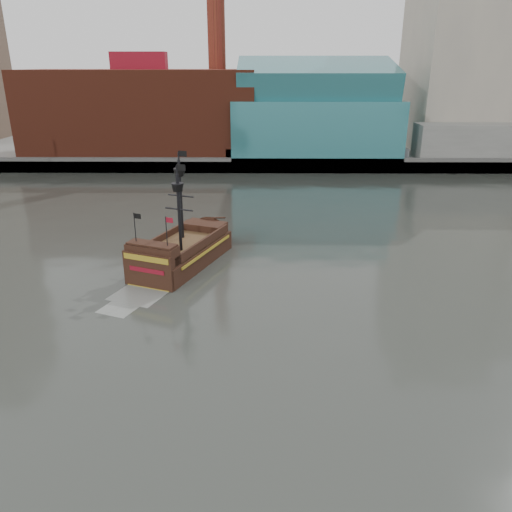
{
  "coord_description": "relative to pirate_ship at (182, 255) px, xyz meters",
  "views": [
    {
      "loc": [
        0.12,
        -24.76,
        17.71
      ],
      "look_at": [
        -0.21,
        11.01,
        4.0
      ],
      "focal_mm": 35.0,
      "sensor_mm": 36.0,
      "label": 1
    }
  ],
  "objects": [
    {
      "name": "promenade_far",
      "position": [
        7.3,
        72.95,
        -0.02
      ],
      "size": [
        220.0,
        60.0,
        2.0
      ],
      "primitive_type": "cube",
      "color": "slate",
      "rests_on": "ground"
    },
    {
      "name": "pirate_ship",
      "position": [
        0.0,
        0.0,
        0.0
      ],
      "size": [
        9.61,
        15.59,
        11.23
      ],
      "rotation": [
        0.0,
        0.0,
        -0.37
      ],
      "color": "black",
      "rests_on": "ground"
    },
    {
      "name": "ground",
      "position": [
        7.3,
        -19.05,
        -1.02
      ],
      "size": [
        400.0,
        400.0,
        0.0
      ],
      "primitive_type": "plane",
      "color": "#262924",
      "rests_on": "ground"
    },
    {
      "name": "skyline",
      "position": [
        12.51,
        65.51,
        23.54
      ],
      "size": [
        149.0,
        45.0,
        62.0
      ],
      "color": "brown",
      "rests_on": "promenade_far"
    },
    {
      "name": "seawall",
      "position": [
        7.3,
        43.45,
        0.28
      ],
      "size": [
        220.0,
        1.0,
        2.6
      ],
      "primitive_type": "cube",
      "color": "#4C4C49",
      "rests_on": "ground"
    }
  ]
}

